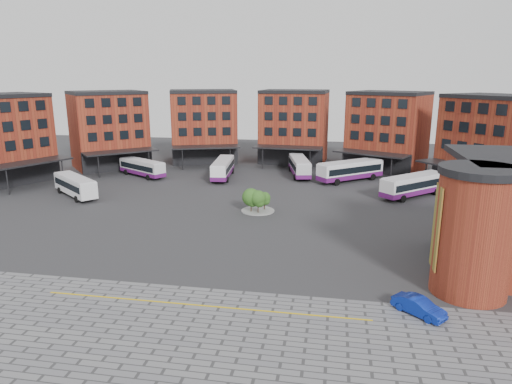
% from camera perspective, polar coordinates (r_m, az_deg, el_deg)
% --- Properties ---
extents(ground, '(160.00, 160.00, 0.00)m').
position_cam_1_polar(ground, '(49.73, -4.40, -6.22)').
color(ground, '#28282B').
rests_on(ground, ground).
extents(paving_zone, '(50.00, 22.00, 0.02)m').
position_cam_1_polar(paving_zone, '(30.51, -11.34, -20.83)').
color(paving_zone, slate).
rests_on(paving_zone, ground).
extents(yellow_line, '(26.00, 0.15, 0.02)m').
position_cam_1_polar(yellow_line, '(36.92, -6.78, -13.90)').
color(yellow_line, gold).
rests_on(yellow_line, paving_zone).
extents(main_building, '(94.14, 42.48, 14.60)m').
position_cam_1_polar(main_building, '(85.54, -1.29, 7.51)').
color(main_building, maroon).
rests_on(main_building, ground).
extents(tree_island, '(4.40, 4.40, 3.20)m').
position_cam_1_polar(tree_island, '(59.47, 0.00, -0.92)').
color(tree_island, gray).
rests_on(tree_island, ground).
extents(bus_a, '(9.86, 8.56, 3.02)m').
position_cam_1_polar(bus_a, '(72.45, -21.68, 0.86)').
color(bus_a, white).
rests_on(bus_a, ground).
extents(bus_b, '(10.25, 7.63, 2.97)m').
position_cam_1_polar(bus_b, '(83.37, -14.05, 3.00)').
color(bus_b, silver).
rests_on(bus_b, ground).
extents(bus_c, '(3.69, 11.50, 3.18)m').
position_cam_1_polar(bus_c, '(79.96, -4.17, 3.00)').
color(bus_c, white).
rests_on(bus_c, ground).
extents(bus_d, '(4.97, 11.62, 3.19)m').
position_cam_1_polar(bus_d, '(81.90, 5.45, 3.25)').
color(bus_d, silver).
rests_on(bus_d, ground).
extents(bus_e, '(11.29, 9.98, 3.46)m').
position_cam_1_polar(bus_e, '(78.70, 11.70, 2.67)').
color(bus_e, white).
rests_on(bus_e, ground).
extents(bus_f, '(10.39, 9.89, 3.29)m').
position_cam_1_polar(bus_f, '(71.02, 19.09, 0.83)').
color(bus_f, white).
rests_on(bus_f, ground).
extents(blue_car, '(3.99, 3.70, 1.33)m').
position_cam_1_polar(blue_car, '(37.26, 19.69, -13.32)').
color(blue_car, '#0B2393').
rests_on(blue_car, ground).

